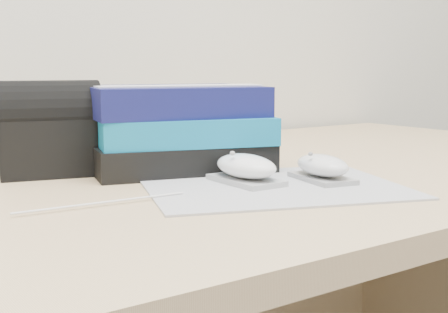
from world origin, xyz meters
TOP-DOWN VIEW (x-y plane):
  - desk at (0.00, 1.64)m, footprint 1.60×0.80m
  - mousepad at (0.00, 1.43)m, footprint 0.39×0.35m
  - mouse_rear at (-0.01, 1.47)m, footprint 0.06×0.11m
  - mouse_front at (0.08, 1.42)m, footprint 0.07×0.11m
  - usb_cable at (-0.22, 1.46)m, footprint 0.20×0.01m
  - book_stack at (-0.02, 1.63)m, footprint 0.30×0.27m
  - pouch at (-0.19, 1.70)m, footprint 0.16×0.13m

SIDE VIEW (x-z plane):
  - desk at x=0.00m, z-range 0.13..0.86m
  - mousepad at x=0.00m, z-range 0.73..0.73m
  - usb_cable at x=-0.22m, z-range 0.73..0.74m
  - mouse_front at x=0.08m, z-range 0.73..0.77m
  - mouse_rear at x=-0.01m, z-range 0.73..0.77m
  - book_stack at x=-0.02m, z-range 0.73..0.86m
  - pouch at x=-0.19m, z-range 0.73..0.86m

